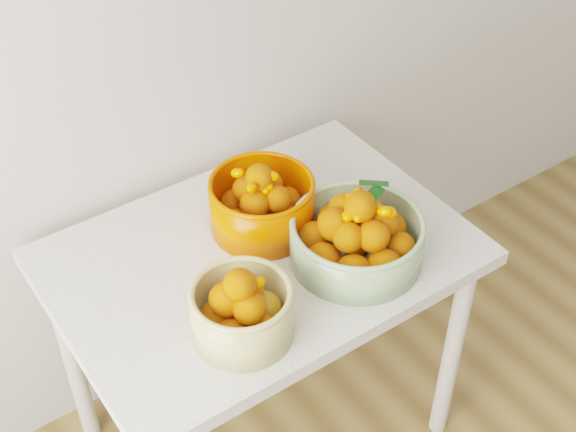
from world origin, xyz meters
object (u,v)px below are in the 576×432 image
at_px(bowl_cream, 242,311).
at_px(bowl_orange, 262,203).
at_px(table, 261,279).
at_px(bowl_green, 357,237).

xyz_separation_m(bowl_cream, bowl_orange, (0.23, 0.27, 0.00)).
bearing_deg(bowl_cream, table, 48.70).
relative_size(table, bowl_orange, 3.54).
xyz_separation_m(bowl_cream, bowl_green, (0.35, 0.04, -0.00)).
bearing_deg(table, bowl_orange, 52.80).
distance_m(bowl_cream, bowl_green, 0.35).
distance_m(table, bowl_orange, 0.19).
bearing_deg(bowl_orange, table, -127.20).
xyz_separation_m(bowl_green, bowl_orange, (-0.12, 0.23, 0.00)).
height_order(table, bowl_green, bowl_green).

